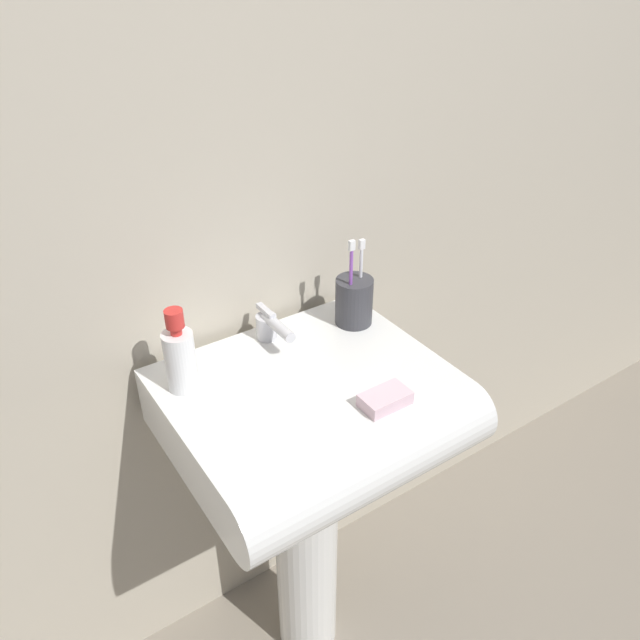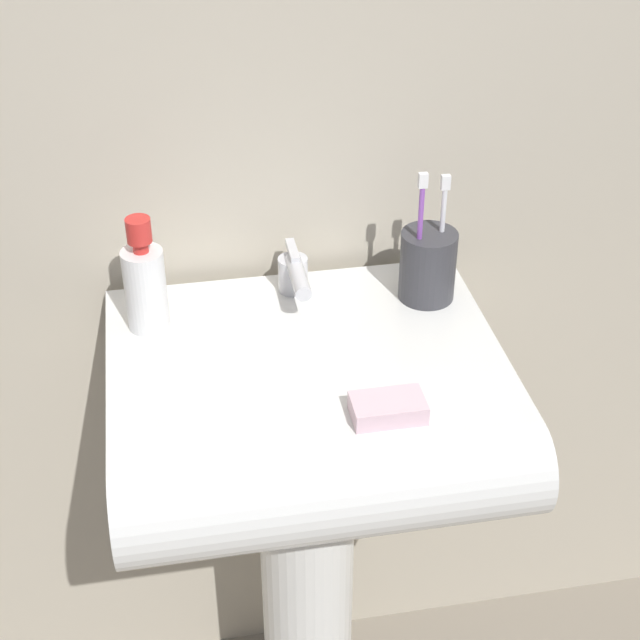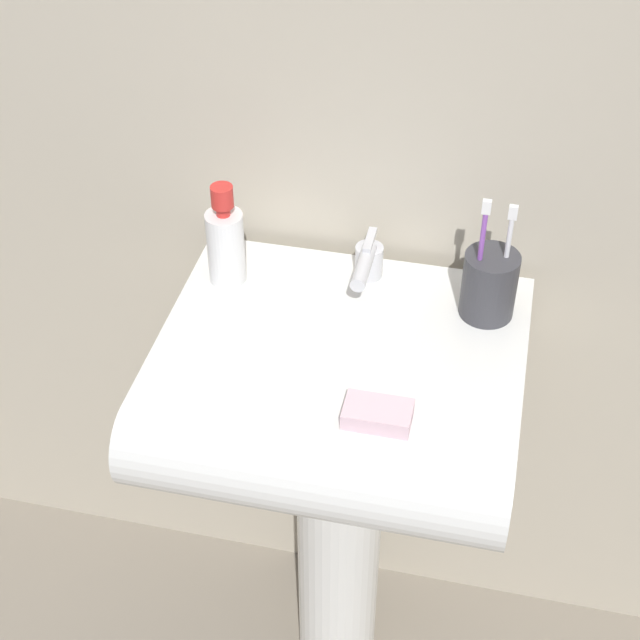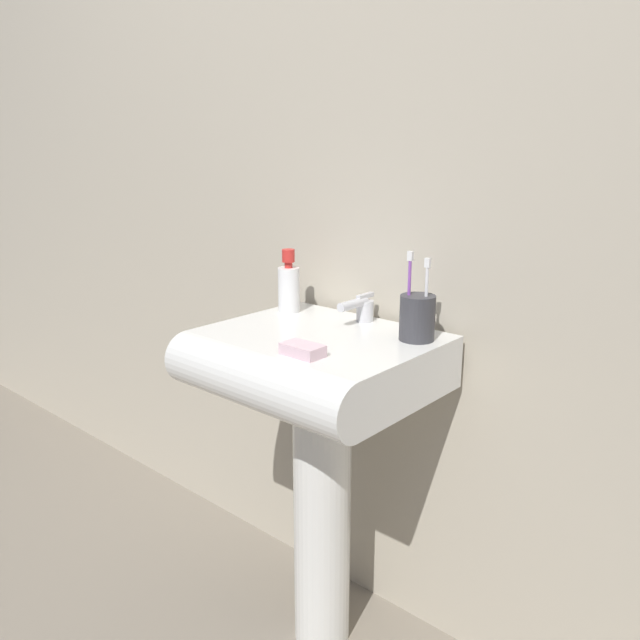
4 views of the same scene
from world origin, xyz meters
name	(u,v)px [view 4 (image 4 of 4)]	position (x,y,z in m)	size (l,w,h in m)	color
ground_plane	(322,633)	(0.00, 0.00, 0.00)	(6.00, 6.00, 0.00)	gray
wall_back	(388,157)	(0.00, 0.24, 1.20)	(5.00, 0.05, 2.40)	#B7AD99
sink_pedestal	(322,516)	(0.00, 0.00, 0.35)	(0.14, 0.14, 0.69)	white
sink_basin	(309,364)	(0.00, -0.05, 0.75)	(0.50, 0.44, 0.12)	white
faucet	(361,308)	(0.01, 0.13, 0.85)	(0.04, 0.12, 0.07)	silver
toothbrush_cup	(417,317)	(0.19, 0.10, 0.87)	(0.08, 0.08, 0.19)	#38383D
soap_bottle	(289,287)	(-0.19, 0.09, 0.88)	(0.05, 0.05, 0.16)	white
bar_soap	(303,350)	(0.07, -0.15, 0.83)	(0.09, 0.05, 0.02)	silver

